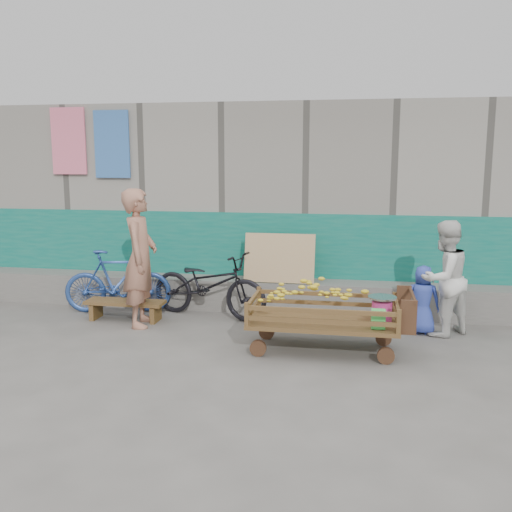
% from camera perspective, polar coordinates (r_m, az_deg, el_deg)
% --- Properties ---
extents(ground, '(80.00, 80.00, 0.00)m').
position_cam_1_polar(ground, '(6.22, -3.33, -10.97)').
color(ground, '#57534F').
rests_on(ground, ground).
extents(building_wall, '(12.00, 3.50, 3.00)m').
position_cam_1_polar(building_wall, '(9.82, 2.09, 5.51)').
color(building_wall, gray).
rests_on(building_wall, ground).
extents(banana_cart, '(1.84, 0.84, 0.79)m').
position_cam_1_polar(banana_cart, '(6.57, 6.47, -5.00)').
color(banana_cart, brown).
rests_on(banana_cart, ground).
extents(bench, '(1.09, 0.33, 0.27)m').
position_cam_1_polar(bench, '(8.04, -12.94, -4.88)').
color(bench, brown).
rests_on(bench, ground).
extents(vendor_man, '(0.52, 0.71, 1.81)m').
position_cam_1_polar(vendor_man, '(7.61, -11.50, -0.19)').
color(vendor_man, '#AB7259').
rests_on(vendor_man, ground).
extents(woman, '(0.89, 0.87, 1.45)m').
position_cam_1_polar(woman, '(7.45, 18.28, -2.13)').
color(woman, white).
rests_on(woman, ground).
extents(child, '(0.44, 0.30, 0.88)m').
position_cam_1_polar(child, '(7.49, 16.31, -4.22)').
color(child, '#3448B1').
rests_on(child, ground).
extents(bicycle_dark, '(1.85, 1.04, 0.92)m').
position_cam_1_polar(bicycle_dark, '(7.96, -4.73, -2.87)').
color(bicycle_dark, black).
rests_on(bicycle_dark, ground).
extents(bicycle_blue, '(1.57, 0.74, 0.91)m').
position_cam_1_polar(bicycle_blue, '(8.40, -13.65, -2.48)').
color(bicycle_blue, '#2A4C98').
rests_on(bicycle_blue, ground).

